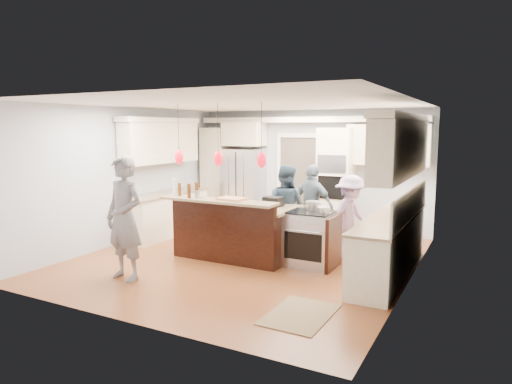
% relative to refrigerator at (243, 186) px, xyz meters
% --- Properties ---
extents(ground_plane, '(6.00, 6.00, 0.00)m').
position_rel_refrigerator_xyz_m(ground_plane, '(1.55, -2.64, -0.90)').
color(ground_plane, brown).
rests_on(ground_plane, ground).
extents(room_shell, '(5.54, 6.04, 2.72)m').
position_rel_refrigerator_xyz_m(room_shell, '(1.55, -2.64, 0.92)').
color(room_shell, '#B2BCC6').
rests_on(room_shell, ground).
extents(refrigerator, '(0.90, 0.70, 1.80)m').
position_rel_refrigerator_xyz_m(refrigerator, '(0.00, 0.00, 0.00)').
color(refrigerator, '#B7B7BC').
rests_on(refrigerator, ground).
extents(oven_column, '(0.72, 0.69, 2.30)m').
position_rel_refrigerator_xyz_m(oven_column, '(2.30, 0.03, 0.25)').
color(oven_column, '#F6EBC8').
rests_on(oven_column, ground).
extents(back_upper_cabinets, '(5.30, 0.61, 2.54)m').
position_rel_refrigerator_xyz_m(back_upper_cabinets, '(0.80, 0.12, 0.77)').
color(back_upper_cabinets, '#F6EBC8').
rests_on(back_upper_cabinets, ground).
extents(right_counter_run, '(0.64, 3.10, 2.51)m').
position_rel_refrigerator_xyz_m(right_counter_run, '(3.99, -2.34, 0.16)').
color(right_counter_run, '#F6EBC8').
rests_on(right_counter_run, ground).
extents(left_cabinets, '(0.64, 2.30, 2.51)m').
position_rel_refrigerator_xyz_m(left_cabinets, '(-0.89, -1.84, 0.16)').
color(left_cabinets, '#F6EBC8').
rests_on(left_cabinets, ground).
extents(kitchen_island, '(2.10, 1.46, 1.12)m').
position_rel_refrigerator_xyz_m(kitchen_island, '(1.30, -2.57, -0.41)').
color(kitchen_island, black).
rests_on(kitchen_island, ground).
extents(island_range, '(0.82, 0.71, 0.92)m').
position_rel_refrigerator_xyz_m(island_range, '(2.71, -2.49, -0.44)').
color(island_range, '#B7B7BC').
rests_on(island_range, ground).
extents(pendant_lights, '(1.75, 0.15, 1.03)m').
position_rel_refrigerator_xyz_m(pendant_lights, '(1.30, -3.15, 0.90)').
color(pendant_lights, black).
rests_on(pendant_lights, ground).
extents(person_bar_end, '(0.73, 0.52, 1.89)m').
position_rel_refrigerator_xyz_m(person_bar_end, '(0.43, -4.44, 0.04)').
color(person_bar_end, slate).
rests_on(person_bar_end, ground).
extents(person_far_left, '(0.81, 0.64, 1.62)m').
position_rel_refrigerator_xyz_m(person_far_left, '(1.91, -1.79, -0.09)').
color(person_far_left, '#283C4F').
rests_on(person_far_left, ground).
extents(person_far_right, '(1.01, 0.62, 1.60)m').
position_rel_refrigerator_xyz_m(person_far_right, '(2.24, -1.24, -0.10)').
color(person_far_right, slate).
rests_on(person_far_right, ground).
extents(person_range_side, '(0.81, 1.08, 1.49)m').
position_rel_refrigerator_xyz_m(person_range_side, '(3.15, -1.77, -0.16)').
color(person_range_side, '#A183B0').
rests_on(person_range_side, ground).
extents(floor_rug, '(0.74, 1.07, 0.01)m').
position_rel_refrigerator_xyz_m(floor_rug, '(3.32, -4.49, -0.89)').
color(floor_rug, olive).
rests_on(floor_rug, ground).
extents(water_bottle, '(0.08, 0.08, 0.30)m').
position_rel_refrigerator_xyz_m(water_bottle, '(0.41, -3.17, 0.37)').
color(water_bottle, silver).
rests_on(water_bottle, kitchen_island).
extents(beer_bottle_a, '(0.08, 0.08, 0.23)m').
position_rel_refrigerator_xyz_m(beer_bottle_a, '(0.50, -3.16, 0.34)').
color(beer_bottle_a, '#49250D').
rests_on(beer_bottle_a, kitchen_island).
extents(beer_bottle_b, '(0.07, 0.07, 0.24)m').
position_rel_refrigerator_xyz_m(beer_bottle_b, '(0.79, -3.27, 0.34)').
color(beer_bottle_b, '#49250D').
rests_on(beer_bottle_b, kitchen_island).
extents(beer_bottle_c, '(0.09, 0.09, 0.26)m').
position_rel_refrigerator_xyz_m(beer_bottle_c, '(0.86, -3.16, 0.35)').
color(beer_bottle_c, '#49250D').
rests_on(beer_bottle_c, kitchen_island).
extents(drink_can, '(0.08, 0.08, 0.14)m').
position_rel_refrigerator_xyz_m(drink_can, '(0.93, -3.23, 0.29)').
color(drink_can, '#B7B7BC').
rests_on(drink_can, kitchen_island).
extents(cutting_board, '(0.46, 0.34, 0.03)m').
position_rel_refrigerator_xyz_m(cutting_board, '(1.52, -3.11, 0.24)').
color(cutting_board, tan).
rests_on(cutting_board, kitchen_island).
extents(pot_large, '(0.25, 0.25, 0.15)m').
position_rel_refrigerator_xyz_m(pot_large, '(2.65, -2.31, 0.09)').
color(pot_large, '#B7B7BC').
rests_on(pot_large, island_range).
extents(pot_small, '(0.20, 0.20, 0.10)m').
position_rel_refrigerator_xyz_m(pot_small, '(2.90, -2.51, 0.07)').
color(pot_small, '#B7B7BC').
rests_on(pot_small, island_range).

